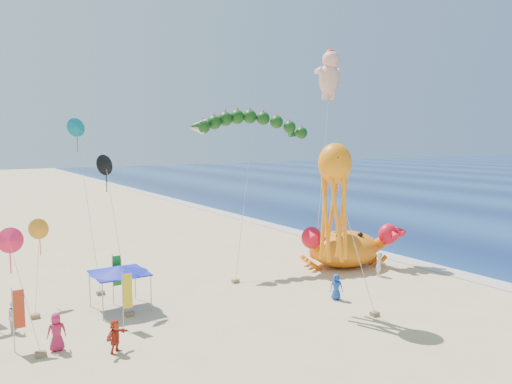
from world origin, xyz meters
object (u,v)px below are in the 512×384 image
cherub_kite (330,74)px  octopus_kite (335,193)px  dragon_kite (250,127)px  canopy_blue (119,270)px  crab_inflatable (345,247)px

cherub_kite → octopus_kite: 18.36m
dragon_kite → octopus_kite: dragon_kite is taller
octopus_kite → canopy_blue: octopus_kite is taller
dragon_kite → canopy_blue: dragon_kite is taller
canopy_blue → crab_inflatable: bearing=1.2°
dragon_kite → canopy_blue: size_ratio=3.61×
crab_inflatable → octopus_kite: bearing=-136.2°
cherub_kite → octopus_kite: (-10.20, -12.48, -8.80)m
octopus_kite → cherub_kite: bearing=50.7°
dragon_kite → cherub_kite: 9.34m
cherub_kite → canopy_blue: cherub_kite is taller
cherub_kite → dragon_kite: bearing=177.7°
canopy_blue → dragon_kite: bearing=23.2°
octopus_kite → dragon_kite: bearing=80.3°
cherub_kite → canopy_blue: size_ratio=5.30×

